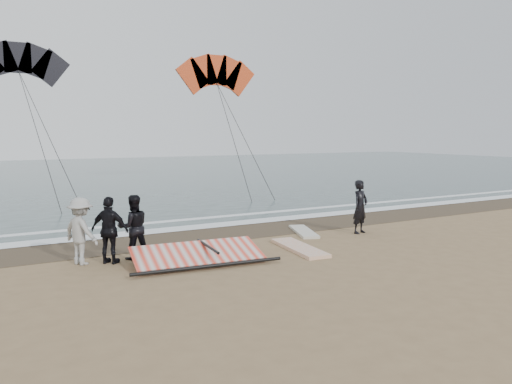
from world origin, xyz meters
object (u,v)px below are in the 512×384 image
Objects in this scene: board_white at (299,248)px; man_main at (360,207)px; sail_rig at (194,256)px; board_cream at (304,232)px.

man_main is at bearing 24.18° from board_white.
man_main is 0.47× the size of sail_rig.
sail_rig reaches higher than board_cream.
board_white is 3.42m from sail_rig.
sail_rig is (-4.99, -1.95, 0.15)m from board_cream.
sail_rig is at bearing -138.97° from board_cream.
sail_rig is at bearing -175.64° from board_white.
board_white is (-3.30, -1.06, -0.90)m from man_main.
board_cream is at bearing 133.04° from man_main.
man_main is at bearing 7.89° from sail_rig.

